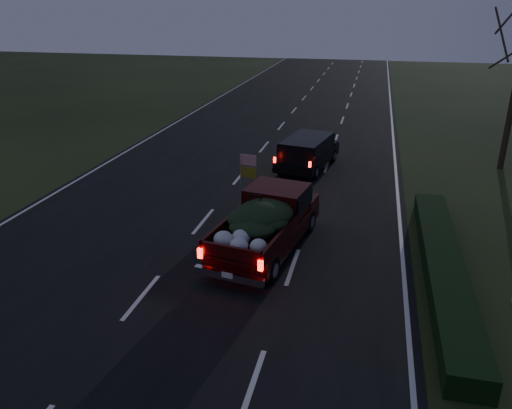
% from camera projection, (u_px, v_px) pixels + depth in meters
% --- Properties ---
extents(ground, '(120.00, 120.00, 0.00)m').
position_uv_depth(ground, '(142.00, 297.00, 13.07)').
color(ground, black).
rests_on(ground, ground).
extents(road_asphalt, '(14.00, 120.00, 0.02)m').
position_uv_depth(road_asphalt, '(141.00, 297.00, 13.07)').
color(road_asphalt, black).
rests_on(road_asphalt, ground).
extents(hedge_row, '(1.00, 10.00, 0.60)m').
position_uv_depth(hedge_row, '(443.00, 266.00, 14.01)').
color(hedge_row, black).
rests_on(hedge_row, ground).
extents(pickup_truck, '(2.73, 5.32, 2.66)m').
position_uv_depth(pickup_truck, '(267.00, 219.00, 15.32)').
color(pickup_truck, '#380807').
rests_on(pickup_truck, ground).
extents(lead_suv, '(2.56, 4.51, 1.22)m').
position_uv_depth(lead_suv, '(307.00, 150.00, 22.80)').
color(lead_suv, black).
rests_on(lead_suv, ground).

